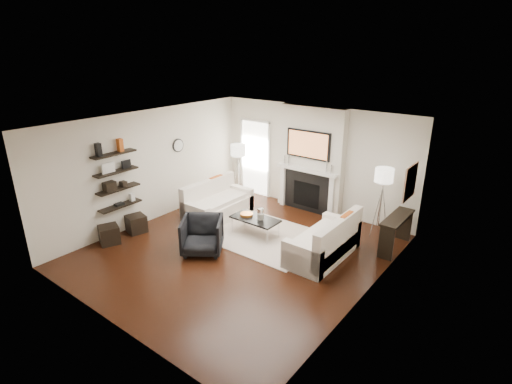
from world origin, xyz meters
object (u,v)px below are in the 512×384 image
Objects in this scene: loveseat_left_base at (219,210)px; coffee_table at (255,219)px; loveseat_right_base at (323,247)px; armchair at (202,234)px; lamp_left_shade at (238,150)px; ottoman_near at (136,224)px; lamp_right_shade at (384,175)px.

loveseat_left_base and coffee_table have the same top height.
loveseat_right_base is 2.16× the size of armchair.
loveseat_left_base is 1.37m from coffee_table.
ottoman_near is at bearing -101.83° from lamp_left_shade.
lamp_left_shade reaches higher than loveseat_left_base.
loveseat_left_base is 1.00× the size of loveseat_right_base.
loveseat_left_base is 1.80m from armchair.
lamp_right_shade is (0.53, 1.63, 1.24)m from loveseat_right_base.
coffee_table is (1.34, -0.22, 0.19)m from loveseat_left_base.
lamp_left_shade is at bearing 158.10° from loveseat_right_base.
lamp_right_shade is (2.62, 2.97, 1.03)m from armchair.
lamp_left_shade is at bearing 78.17° from ottoman_near.
coffee_table is at bearing -178.10° from loveseat_right_base.
loveseat_right_base is 3.84m from lamp_left_shade.
loveseat_right_base is 4.50× the size of lamp_right_shade.
loveseat_left_base is at bearing 61.73° from ottoman_near.
lamp_right_shade reaches higher than armchair.
loveseat_right_base is 1.64× the size of coffee_table.
loveseat_left_base is 2.16× the size of armchair.
loveseat_left_base is at bearing 170.55° from coffee_table.
lamp_left_shade is 1.00× the size of lamp_right_shade.
armchair is at bearing -64.73° from lamp_left_shade.
loveseat_right_base is (3.04, -0.17, 0.00)m from loveseat_left_base.
armchair is 2.09× the size of lamp_right_shade.
loveseat_right_base reaches higher than ottoman_near.
armchair is (-0.39, -1.29, 0.02)m from coffee_table.
loveseat_right_base is at bearing -21.90° from lamp_left_shade.
armchair is (0.94, -1.51, 0.21)m from loveseat_left_base.
ottoman_near is (-1.90, -0.26, -0.22)m from armchair.
lamp_left_shade is (-1.67, 1.41, 1.05)m from coffee_table.
loveseat_right_base is at bearing 21.93° from ottoman_near.
loveseat_left_base is 1.64× the size of coffee_table.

